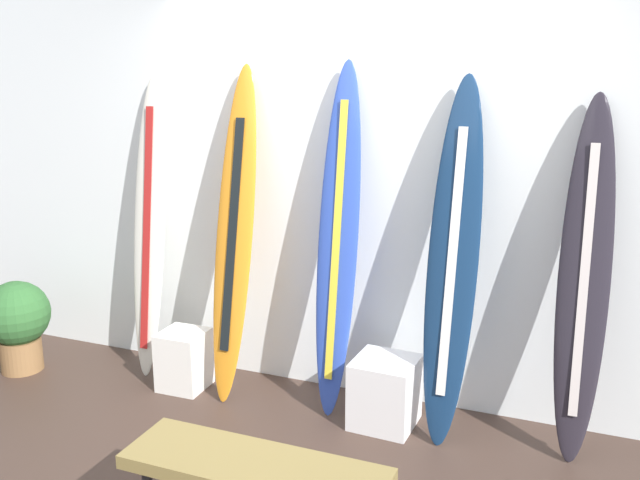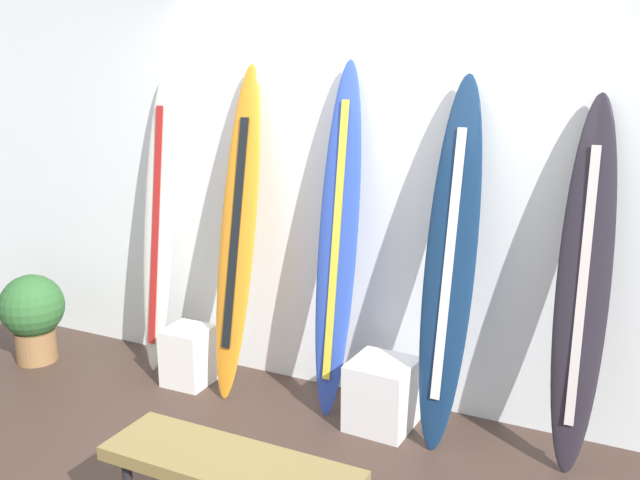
{
  "view_description": "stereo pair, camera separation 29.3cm",
  "coord_description": "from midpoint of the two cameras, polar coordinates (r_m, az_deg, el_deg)",
  "views": [
    {
      "loc": [
        1.33,
        -2.72,
        2.05
      ],
      "look_at": [
        -0.13,
        0.95,
        1.06
      ],
      "focal_mm": 38.35,
      "sensor_mm": 36.0,
      "label": 1
    },
    {
      "loc": [
        1.6,
        -2.6,
        2.05
      ],
      "look_at": [
        -0.13,
        0.95,
        1.06
      ],
      "focal_mm": 38.35,
      "sensor_mm": 36.0,
      "label": 2
    }
  ],
  "objects": [
    {
      "name": "surfboard_cobalt",
      "position": [
        4.05,
        3.56,
        -0.18
      ],
      "size": [
        0.26,
        0.4,
        2.11
      ],
      "color": "#2D4BB3",
      "rests_on": "ground"
    },
    {
      "name": "display_block_center",
      "position": [
        4.67,
        -9.13,
        -9.53
      ],
      "size": [
        0.29,
        0.29,
        0.39
      ],
      "color": "white",
      "rests_on": "ground"
    },
    {
      "name": "display_block_left",
      "position": [
        4.12,
        7.26,
        -12.68
      ],
      "size": [
        0.37,
        0.37,
        0.41
      ],
      "color": "white",
      "rests_on": "ground"
    },
    {
      "name": "wall_back",
      "position": [
        4.27,
        5.62,
        5.24
      ],
      "size": [
        7.2,
        0.2,
        2.8
      ],
      "primitive_type": "cube",
      "color": "white",
      "rests_on": "ground"
    },
    {
      "name": "potted_plant",
      "position": [
        5.24,
        -21.39,
        -5.68
      ],
      "size": [
        0.45,
        0.45,
        0.64
      ],
      "color": "olive",
      "rests_on": "ground"
    },
    {
      "name": "bench",
      "position": [
        3.01,
        -4.62,
        -18.74
      ],
      "size": [
        1.12,
        0.35,
        0.48
      ],
      "color": "olive",
      "rests_on": "ground"
    },
    {
      "name": "surfboard_sunset",
      "position": [
        4.31,
        -4.97,
        0.32
      ],
      "size": [
        0.25,
        0.49,
        2.09
      ],
      "color": "orange",
      "rests_on": "ground"
    },
    {
      "name": "surfboard_navy",
      "position": [
        3.81,
        12.97,
        -2.04
      ],
      "size": [
        0.28,
        0.49,
        2.04
      ],
      "color": "#132C4E",
      "rests_on": "ground"
    },
    {
      "name": "surfboard_charcoal",
      "position": [
        3.79,
        23.18,
        -3.8
      ],
      "size": [
        0.29,
        0.43,
        1.94
      ],
      "color": "#252129",
      "rests_on": "ground"
    },
    {
      "name": "surfboard_ivory",
      "position": [
        4.76,
        -11.64,
        1.1
      ],
      "size": [
        0.25,
        0.36,
        2.01
      ],
      "color": "silver",
      "rests_on": "ground"
    }
  ]
}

